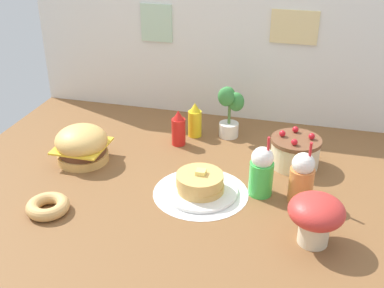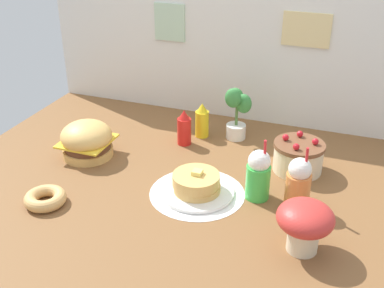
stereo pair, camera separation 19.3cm
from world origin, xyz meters
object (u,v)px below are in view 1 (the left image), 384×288
pancake_stack (200,185)px  potted_plant (229,110)px  burger (82,145)px  layer_cake (295,152)px  mustard_bottle (195,121)px  cream_soda_cup (261,171)px  mushroom_stool (316,215)px  ketchup_bottle (179,129)px  donut_pink_glaze (48,206)px  orange_float_cup (302,178)px

pancake_stack → potted_plant: size_ratio=1.11×
burger → layer_cake: bearing=12.3°
pancake_stack → potted_plant: 0.62m
mustard_bottle → cream_soda_cup: (0.44, -0.49, 0.02)m
mustard_bottle → mushroom_stool: size_ratio=0.91×
burger → ketchup_bottle: bearing=35.3°
burger → potted_plant: bearing=34.9°
mushroom_stool → pancake_stack: bearing=156.4°
layer_cake → mustard_bottle: size_ratio=1.25×
pancake_stack → cream_soda_cup: bearing=14.9°
burger → potted_plant: (0.67, 0.47, 0.07)m
pancake_stack → ketchup_bottle: ketchup_bottle is taller
cream_soda_cup → mustard_bottle: bearing=131.4°
layer_cake → mushroom_stool: size_ratio=1.13×
burger → donut_pink_glaze: burger is taller
donut_pink_glaze → mushroom_stool: bearing=4.3°
cream_soda_cup → ketchup_bottle: bearing=143.1°
orange_float_cup → cream_soda_cup: bearing=177.3°
cream_soda_cup → potted_plant: bearing=114.9°
pancake_stack → potted_plant: potted_plant is taller
donut_pink_glaze → burger: bearing=97.0°
cream_soda_cup → mushroom_stool: (0.25, -0.29, 0.01)m
orange_float_cup → potted_plant: bearing=128.0°
layer_cake → donut_pink_glaze: (-0.99, -0.68, -0.05)m
ketchup_bottle → orange_float_cup: 0.77m
mushroom_stool → donut_pink_glaze: bearing=-175.7°
pancake_stack → potted_plant: (0.01, 0.61, 0.12)m
burger → mustard_bottle: mustard_bottle is taller
mustard_bottle → cream_soda_cup: bearing=-48.6°
pancake_stack → orange_float_cup: bearing=8.0°
mustard_bottle → cream_soda_cup: cream_soda_cup is taller
mustard_bottle → potted_plant: potted_plant is taller
cream_soda_cup → orange_float_cup: bearing=-2.7°
pancake_stack → orange_float_cup: orange_float_cup is taller
layer_cake → potted_plant: bearing=148.0°
pancake_stack → ketchup_bottle: 0.50m
burger → pancake_stack: bearing=-12.4°
burger → donut_pink_glaze: bearing=-83.0°
ketchup_bottle → mustard_bottle: bearing=64.0°
mustard_bottle → donut_pink_glaze: mustard_bottle is taller
ketchup_bottle → donut_pink_glaze: 0.84m
donut_pink_glaze → pancake_stack: bearing=27.1°
pancake_stack → mustard_bottle: 0.59m
orange_float_cup → donut_pink_glaze: orange_float_cup is taller
ketchup_bottle → potted_plant: size_ratio=0.66×
ketchup_bottle → mustard_bottle: size_ratio=1.00×
pancake_stack → orange_float_cup: 0.45m
cream_soda_cup → donut_pink_glaze: cream_soda_cup is taller
pancake_stack → layer_cake: bearing=43.2°
pancake_stack → mushroom_stool: bearing=-23.6°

